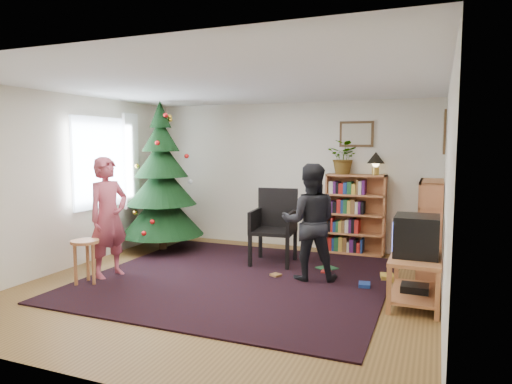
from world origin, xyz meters
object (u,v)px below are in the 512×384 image
at_px(bookshelf_right, 430,227).
at_px(potted_plant, 344,157).
at_px(table_lamp, 376,159).
at_px(stool, 85,250).
at_px(tv_stand, 415,275).
at_px(armchair, 276,223).
at_px(person_by_chair, 310,222).
at_px(picture_back, 356,134).
at_px(christmas_tree, 162,189).
at_px(bookshelf_back, 355,213).
at_px(picture_right, 445,132).
at_px(person_standing, 109,218).
at_px(crt_tv, 416,236).

xyz_separation_m(bookshelf_right, potted_plant, (-1.35, 0.86, 0.91)).
xyz_separation_m(potted_plant, table_lamp, (0.50, 0.00, -0.03)).
bearing_deg(stool, tv_stand, 12.12).
distance_m(armchair, table_lamp, 1.91).
bearing_deg(armchair, person_by_chair, -49.15).
relative_size(picture_back, christmas_tree, 0.22).
height_order(tv_stand, potted_plant, potted_plant).
relative_size(stool, person_by_chair, 0.38).
xyz_separation_m(christmas_tree, stool, (0.18, -2.01, -0.60)).
height_order(bookshelf_back, person_by_chair, person_by_chair).
distance_m(picture_right, person_by_chair, 2.28).
relative_size(stool, person_standing, 0.36).
height_order(armchair, person_standing, person_standing).
xyz_separation_m(picture_back, person_by_chair, (-0.27, -1.84, -1.18)).
bearing_deg(table_lamp, picture_back, 158.07).
bearing_deg(bookshelf_right, table_lamp, 44.83).
relative_size(person_standing, table_lamp, 4.41).
relative_size(stool, table_lamp, 1.57).
height_order(christmas_tree, crt_tv, christmas_tree).
relative_size(tv_stand, person_by_chair, 0.63).
distance_m(picture_back, person_standing, 4.06).
bearing_deg(crt_tv, stool, -167.88).
relative_size(picture_back, bookshelf_right, 0.42).
bearing_deg(picture_back, picture_right, -28.69).
height_order(christmas_tree, stool, christmas_tree).
bearing_deg(stool, person_standing, 83.48).
distance_m(bookshelf_right, armchair, 2.17).
distance_m(bookshelf_back, crt_tv, 2.38).
distance_m(christmas_tree, bookshelf_back, 3.24).
bearing_deg(picture_right, tv_stand, -99.36).
bearing_deg(bookshelf_right, person_standing, 113.21).
height_order(bookshelf_back, tv_stand, bookshelf_back).
xyz_separation_m(christmas_tree, potted_plant, (2.86, 0.97, 0.53)).
bearing_deg(table_lamp, crt_tv, -71.10).
bearing_deg(christmas_tree, bookshelf_back, 17.52).
distance_m(crt_tv, person_by_chair, 1.41).
bearing_deg(crt_tv, table_lamp, 108.90).
distance_m(picture_back, bookshelf_back, 1.29).
distance_m(tv_stand, person_by_chair, 1.48).
distance_m(picture_right, stool, 5.04).
relative_size(crt_tv, stool, 0.89).
distance_m(picture_back, picture_right, 1.51).
height_order(bookshelf_back, table_lamp, table_lamp).
height_order(person_standing, person_by_chair, person_standing).
relative_size(bookshelf_back, bookshelf_right, 1.00).
bearing_deg(table_lamp, christmas_tree, -163.96).
xyz_separation_m(tv_stand, crt_tv, (-0.00, 0.00, 0.45)).
xyz_separation_m(stool, table_lamp, (3.19, 2.98, 1.10)).
bearing_deg(table_lamp, armchair, -141.81).
relative_size(picture_back, picture_right, 0.92).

